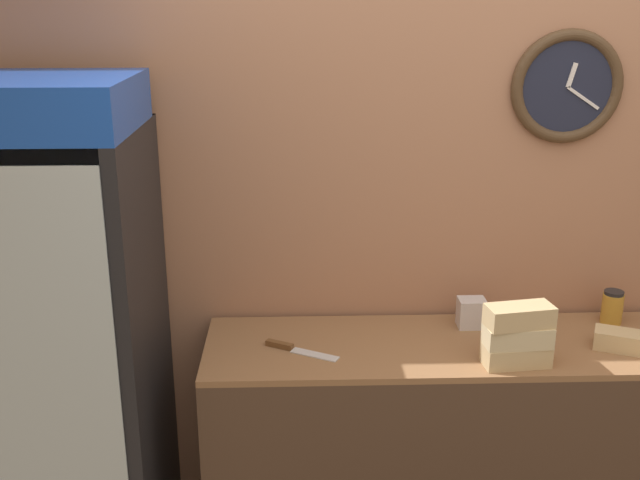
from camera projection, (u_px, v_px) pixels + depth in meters
wall_back at (444, 217)px, 3.11m from camera, size 5.20×0.10×2.70m
prep_counter at (446, 446)px, 3.08m from camera, size 1.94×0.56×0.94m
beverage_cooler at (56, 318)px, 2.81m from camera, size 0.74×0.70×1.98m
sandwich_stack_bottom at (516, 355)px, 2.75m from camera, size 0.25×0.13×0.08m
sandwich_stack_middle at (518, 336)px, 2.72m from camera, size 0.25×0.13×0.08m
sandwich_stack_top at (519, 316)px, 2.70m from camera, size 0.26×0.15×0.08m
sandwich_flat_left at (630, 342)px, 2.86m from camera, size 0.28×0.20×0.07m
chefs_knife at (291, 348)px, 2.87m from camera, size 0.28×0.17×0.02m
condiment_jar at (612, 307)px, 3.09m from camera, size 0.09×0.09×0.14m
napkin_dispenser at (471, 313)px, 3.06m from camera, size 0.11×0.09×0.12m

